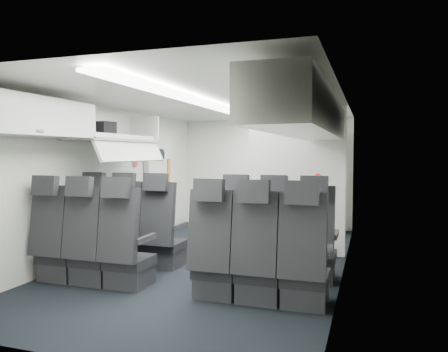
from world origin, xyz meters
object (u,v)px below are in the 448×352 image
Objects in this scene: seat_row_mid at (169,255)px; carry_on_bag at (100,130)px; galley_unit at (311,181)px; flight_attendant at (270,188)px; boarding_door at (159,182)px; seat_row_front at (200,239)px.

carry_on_bag reaches higher than seat_row_mid.
galley_unit reaches higher than seat_row_mid.
boarding_door is at bearing 110.95° from flight_attendant.
carry_on_bag is (0.23, -2.13, 0.83)m from boarding_door.
seat_row_mid is at bearing -102.88° from galley_unit.
carry_on_bag is at bearing -83.85° from boarding_door.
seat_row_front is at bearing -106.28° from galley_unit.
seat_row_front is at bearing 90.00° from seat_row_mid.
carry_on_bag is (-1.41, -0.05, 1.38)m from seat_row_front.
boarding_door is 2.05m from flight_attendant.
seat_row_front is 1.00× the size of seat_row_mid.
boarding_door is at bearing 128.16° from seat_row_front.
boarding_door is at bearing 103.84° from carry_on_bag.
galley_unit is (0.95, 3.25, 0.55)m from seat_row_front.
flight_attendant reaches higher than seat_row_front.
carry_on_bag is (-2.36, -3.30, 0.84)m from galley_unit.
galley_unit is 1.02× the size of boarding_door.
boarding_door is (-1.64, 2.99, 0.55)m from seat_row_mid.
seat_row_mid is at bearing -167.47° from flight_attendant.
seat_row_mid is at bearing -23.52° from carry_on_bag.
boarding_door reaches higher than seat_row_mid.
galley_unit is at bearing 77.12° from seat_row_mid.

